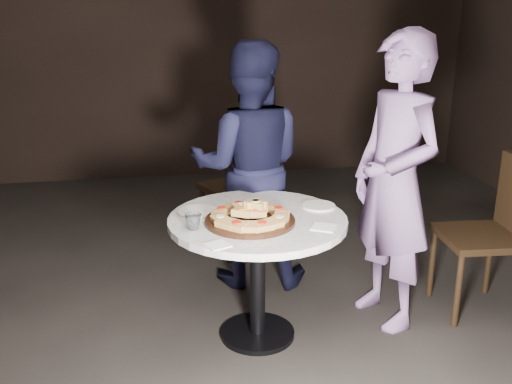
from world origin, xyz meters
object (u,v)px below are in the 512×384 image
at_px(serving_board, 250,221).
at_px(focaccia_pile, 251,213).
at_px(water_glass, 193,222).
at_px(diner_navy, 248,166).
at_px(table, 258,240).
at_px(chair_right, 497,225).
at_px(chair_far, 245,181).
at_px(diner_teal, 395,183).

xyz_separation_m(serving_board, focaccia_pile, (0.00, 0.00, 0.04)).
bearing_deg(water_glass, diner_navy, 63.41).
xyz_separation_m(table, water_glass, (-0.36, -0.11, 0.18)).
height_order(serving_board, diner_navy, diner_navy).
relative_size(table, chair_right, 1.13).
relative_size(serving_board, chair_far, 0.48).
xyz_separation_m(focaccia_pile, chair_far, (0.16, 1.27, -0.21)).
bearing_deg(water_glass, focaccia_pile, 7.66).
height_order(table, diner_teal, diner_teal).
height_order(serving_board, chair_far, chair_far).
height_order(chair_far, diner_navy, diner_navy).
height_order(diner_navy, diner_teal, diner_teal).
bearing_deg(water_glass, table, 17.60).
bearing_deg(serving_board, diner_teal, 9.61).
relative_size(table, water_glass, 12.75).
bearing_deg(chair_far, focaccia_pile, 57.73).
bearing_deg(chair_far, water_glass, 45.28).
height_order(focaccia_pile, diner_navy, diner_navy).
height_order(chair_far, diner_teal, diner_teal).
bearing_deg(water_glass, serving_board, 7.74).
bearing_deg(chair_right, diner_navy, -111.07).
bearing_deg(focaccia_pile, diner_navy, 81.59).
xyz_separation_m(serving_board, chair_far, (0.17, 1.27, -0.17)).
distance_m(chair_far, diner_navy, 0.51).
distance_m(table, serving_board, 0.17).
bearing_deg(water_glass, chair_far, 70.16).
distance_m(serving_board, chair_far, 1.29).
xyz_separation_m(chair_far, diner_teal, (0.70, -1.12, 0.29)).
height_order(serving_board, focaccia_pile, focaccia_pile).
xyz_separation_m(water_glass, diner_navy, (0.43, 0.85, 0.04)).
distance_m(serving_board, chair_right, 1.57).
xyz_separation_m(chair_far, chair_right, (1.38, -1.13, -0.02)).
xyz_separation_m(table, diner_teal, (0.82, 0.08, 0.27)).
xyz_separation_m(serving_board, diner_navy, (0.12, 0.81, 0.07)).
bearing_deg(table, chair_right, 2.60).
relative_size(focaccia_pile, diner_navy, 0.26).
height_order(chair_right, diner_navy, diner_navy).
distance_m(focaccia_pile, diner_navy, 0.82).
bearing_deg(diner_teal, serving_board, -95.67).
bearing_deg(focaccia_pile, chair_far, 82.60).
bearing_deg(focaccia_pile, serving_board, -178.03).
bearing_deg(diner_teal, chair_far, -163.12).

